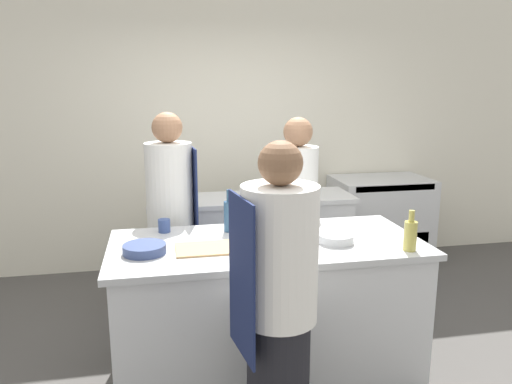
{
  "coord_description": "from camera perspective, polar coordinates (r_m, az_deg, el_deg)",
  "views": [
    {
      "loc": [
        -0.67,
        -2.99,
        1.91
      ],
      "look_at": [
        0.0,
        0.35,
        1.16
      ],
      "focal_mm": 35.0,
      "sensor_mm": 36.0,
      "label": 1
    }
  ],
  "objects": [
    {
      "name": "bowl_prep_small",
      "position": [
        3.07,
        -12.62,
        -6.37
      ],
      "size": [
        0.26,
        0.26,
        0.06
      ],
      "color": "navy",
      "rests_on": "prep_counter"
    },
    {
      "name": "wall_back",
      "position": [
        5.19,
        -3.89,
        6.81
      ],
      "size": [
        8.0,
        0.06,
        2.8
      ],
      "color": "silver",
      "rests_on": "ground_plane"
    },
    {
      "name": "chef_at_pass_far",
      "position": [
        4.0,
        4.59,
        -3.16
      ],
      "size": [
        0.38,
        0.37,
        1.65
      ],
      "rotation": [
        0.0,
        0.0,
        1.23
      ],
      "color": "black",
      "rests_on": "ground_plane"
    },
    {
      "name": "prep_counter",
      "position": [
        3.39,
        1.19,
        -12.93
      ],
      "size": [
        2.0,
        0.92,
        0.91
      ],
      "color": "silver",
      "rests_on": "ground_plane"
    },
    {
      "name": "ground_plane",
      "position": [
        3.61,
        1.16,
        -19.47
      ],
      "size": [
        16.0,
        16.0,
        0.0
      ],
      "primitive_type": "plane",
      "color": "#4C4947"
    },
    {
      "name": "oven_range",
      "position": [
        5.46,
        13.94,
        -3.25
      ],
      "size": [
        0.98,
        0.64,
        0.93
      ],
      "color": "silver",
      "rests_on": "ground_plane"
    },
    {
      "name": "bottle_wine",
      "position": [
        3.17,
        17.23,
        -4.68
      ],
      "size": [
        0.08,
        0.08,
        0.25
      ],
      "color": "#B2A84C",
      "rests_on": "prep_counter"
    },
    {
      "name": "bottle_olive_oil",
      "position": [
        3.27,
        -0.66,
        -3.65
      ],
      "size": [
        0.08,
        0.08,
        0.24
      ],
      "color": "silver",
      "rests_on": "prep_counter"
    },
    {
      "name": "bottle_vinegar",
      "position": [
        3.41,
        -3.09,
        -2.64
      ],
      "size": [
        0.07,
        0.07,
        0.29
      ],
      "color": "#2D5175",
      "rests_on": "prep_counter"
    },
    {
      "name": "chef_at_prep_near",
      "position": [
        2.54,
        2.56,
        -13.01
      ],
      "size": [
        0.41,
        0.4,
        1.65
      ],
      "rotation": [
        0.0,
        0.0,
        1.72
      ],
      "color": "black",
      "rests_on": "ground_plane"
    },
    {
      "name": "cup",
      "position": [
        3.46,
        -10.45,
        -3.81
      ],
      "size": [
        0.08,
        0.08,
        0.09
      ],
      "color": "#33477F",
      "rests_on": "prep_counter"
    },
    {
      "name": "bowl_mixing_large",
      "position": [
        3.23,
        9.12,
        -5.27
      ],
      "size": [
        0.22,
        0.22,
        0.06
      ],
      "color": "#B7BABC",
      "rests_on": "prep_counter"
    },
    {
      "name": "pass_counter",
      "position": [
        4.58,
        -0.5,
        -6.07
      ],
      "size": [
        1.84,
        0.56,
        0.91
      ],
      "color": "silver",
      "rests_on": "ground_plane"
    },
    {
      "name": "cutting_board",
      "position": [
        3.09,
        -5.24,
        -6.42
      ],
      "size": [
        0.42,
        0.27,
        0.01
      ],
      "color": "tan",
      "rests_on": "prep_counter"
    },
    {
      "name": "chef_at_stove",
      "position": [
        3.89,
        -9.67,
        -3.5
      ],
      "size": [
        0.38,
        0.36,
        1.7
      ],
      "rotation": [
        0.0,
        0.0,
        -1.48
      ],
      "color": "black",
      "rests_on": "ground_plane"
    }
  ]
}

